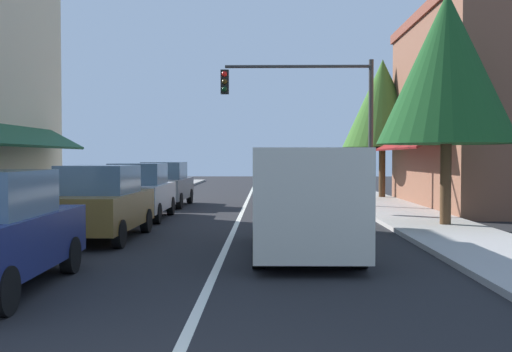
% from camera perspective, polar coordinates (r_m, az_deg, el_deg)
% --- Properties ---
extents(ground_plane, '(80.00, 80.00, 0.00)m').
position_cam_1_polar(ground_plane, '(21.35, -1.34, -3.47)').
color(ground_plane, black).
extents(sidewalk_left, '(2.60, 56.00, 0.12)m').
position_cam_1_polar(sidewalk_left, '(22.26, -15.66, -3.17)').
color(sidewalk_left, gray).
rests_on(sidewalk_left, ground).
extents(sidewalk_right, '(2.60, 56.00, 0.12)m').
position_cam_1_polar(sidewalk_right, '(21.82, 13.27, -3.25)').
color(sidewalk_right, '#A39E99').
rests_on(sidewalk_right, ground).
extents(lane_center_stripe, '(0.14, 52.00, 0.01)m').
position_cam_1_polar(lane_center_stripe, '(21.35, -1.34, -3.46)').
color(lane_center_stripe, silver).
rests_on(lane_center_stripe, ground).
extents(storefront_right_block, '(6.27, 10.20, 7.67)m').
position_cam_1_polar(storefront_right_block, '(24.78, 20.95, 6.02)').
color(storefront_right_block, brown).
rests_on(storefront_right_block, ground).
extents(parked_car_second_left, '(1.83, 4.12, 1.77)m').
position_cam_1_polar(parked_car_second_left, '(14.64, -14.65, -2.49)').
color(parked_car_second_left, brown).
rests_on(parked_car_second_left, ground).
extents(parked_car_third_left, '(1.82, 4.12, 1.77)m').
position_cam_1_polar(parked_car_third_left, '(19.19, -11.10, -1.46)').
color(parked_car_third_left, '#B7BABF').
rests_on(parked_car_third_left, ground).
extents(parked_car_far_left, '(1.84, 4.13, 1.77)m').
position_cam_1_polar(parked_car_far_left, '(24.13, -8.69, -0.79)').
color(parked_car_far_left, '#4C5156').
rests_on(parked_car_far_left, ground).
extents(van_in_lane, '(2.03, 5.19, 2.12)m').
position_cam_1_polar(van_in_lane, '(12.08, 4.55, -2.07)').
color(van_in_lane, beige).
rests_on(van_in_lane, ground).
extents(traffic_signal_mast_arm, '(5.73, 0.50, 5.63)m').
position_cam_1_polar(traffic_signal_mast_arm, '(22.65, 5.90, 6.68)').
color(traffic_signal_mast_arm, '#333333').
rests_on(traffic_signal_mast_arm, ground).
extents(tree_right_near, '(3.77, 3.77, 6.47)m').
position_cam_1_polar(tree_right_near, '(17.34, 17.77, 9.76)').
color(tree_right_near, '#4C331E').
rests_on(tree_right_near, ground).
extents(tree_right_far, '(3.69, 3.69, 6.49)m').
position_cam_1_polar(tree_right_far, '(28.43, 12.00, 6.78)').
color(tree_right_far, '#4C331E').
rests_on(tree_right_far, ground).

